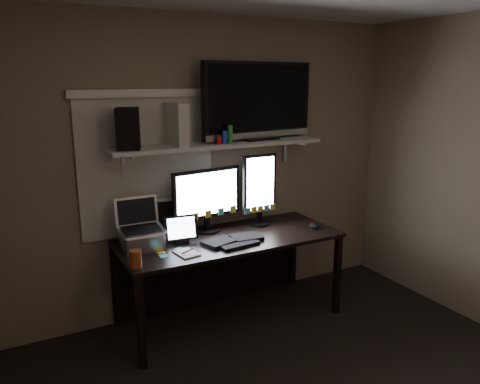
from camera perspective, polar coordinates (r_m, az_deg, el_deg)
back_wall at (r=4.03m, az=-3.68°, el=3.06°), size 3.60×0.00×3.60m
window_blinds at (r=3.82m, az=-11.15°, el=3.00°), size 1.10×0.02×1.10m
desk at (r=4.00m, az=-2.03°, el=-7.39°), size 1.80×0.75×0.73m
wall_shelf at (r=3.84m, az=-2.65°, el=5.80°), size 1.80×0.35×0.03m
monitor_landscape at (r=3.90m, az=-4.07°, el=-0.97°), size 0.63×0.15×0.55m
monitor_portrait at (r=4.07m, az=2.37°, el=0.33°), size 0.32×0.07×0.64m
keyboard at (r=3.72m, az=-0.88°, el=-5.86°), size 0.51×0.25×0.03m
mouse at (r=4.10m, az=9.02°, el=-4.11°), size 0.07×0.11×0.04m
notepad at (r=3.50m, az=-6.55°, el=-7.43°), size 0.16×0.21×0.01m
tablet at (r=3.69m, az=-7.25°, el=-4.53°), size 0.27×0.14×0.23m
file_sorter at (r=3.88m, az=-9.77°, el=-3.06°), size 0.26×0.16×0.31m
laptop at (r=3.60m, az=-11.94°, el=-4.00°), size 0.33×0.27×0.37m
cup at (r=3.30m, az=-12.62°, el=-7.96°), size 0.09×0.09×0.12m
sticky_notes at (r=3.53m, az=-7.29°, el=-7.30°), size 0.29×0.22×0.00m
tv at (r=4.01m, az=2.25°, el=11.00°), size 1.10×0.32×0.65m
game_console at (r=3.68m, az=-7.62°, el=8.18°), size 0.09×0.28×0.33m
speaker at (r=3.55m, az=-13.50°, el=7.52°), size 0.22×0.24×0.30m
bottles at (r=3.76m, az=-1.89°, el=7.04°), size 0.24×0.07×0.15m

